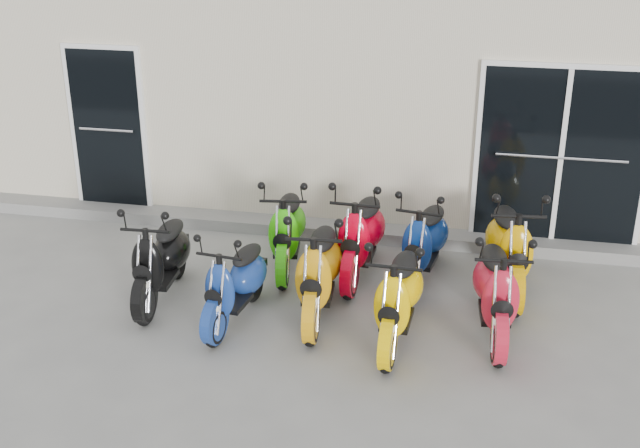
{
  "coord_description": "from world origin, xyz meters",
  "views": [
    {
      "loc": [
        1.66,
        -7.31,
        4.16
      ],
      "look_at": [
        0.0,
        0.6,
        0.75
      ],
      "focal_mm": 45.0,
      "sensor_mm": 36.0,
      "label": 1
    }
  ],
  "objects_px": {
    "scooter_front_orange_b": "(399,286)",
    "scooter_back_red": "(361,225)",
    "scooter_front_blue": "(235,273)",
    "scooter_front_red": "(497,279)",
    "scooter_front_black": "(160,249)",
    "scooter_back_blue": "(425,231)",
    "scooter_back_yellow": "(510,236)",
    "scooter_back_green": "(287,220)",
    "scooter_front_orange_a": "(319,260)"
  },
  "relations": [
    {
      "from": "scooter_front_orange_b",
      "to": "scooter_back_red",
      "type": "distance_m",
      "value": 1.47
    },
    {
      "from": "scooter_front_blue",
      "to": "scooter_front_red",
      "type": "bearing_deg",
      "value": 12.29
    },
    {
      "from": "scooter_front_black",
      "to": "scooter_back_blue",
      "type": "relative_size",
      "value": 1.01
    },
    {
      "from": "scooter_back_yellow",
      "to": "scooter_front_blue",
      "type": "bearing_deg",
      "value": -161.89
    },
    {
      "from": "scooter_back_green",
      "to": "scooter_back_red",
      "type": "xyz_separation_m",
      "value": [
        0.88,
        -0.04,
        0.03
      ]
    },
    {
      "from": "scooter_front_orange_a",
      "to": "scooter_front_red",
      "type": "distance_m",
      "value": 1.79
    },
    {
      "from": "scooter_back_red",
      "to": "scooter_front_black",
      "type": "bearing_deg",
      "value": -150.98
    },
    {
      "from": "scooter_front_black",
      "to": "scooter_back_blue",
      "type": "distance_m",
      "value": 2.93
    },
    {
      "from": "scooter_front_orange_a",
      "to": "scooter_back_blue",
      "type": "xyz_separation_m",
      "value": [
        1.0,
        1.07,
        -0.05
      ]
    },
    {
      "from": "scooter_front_black",
      "to": "scooter_back_blue",
      "type": "bearing_deg",
      "value": 17.84
    },
    {
      "from": "scooter_back_green",
      "to": "scooter_back_yellow",
      "type": "bearing_deg",
      "value": -10.06
    },
    {
      "from": "scooter_front_orange_b",
      "to": "scooter_front_red",
      "type": "relative_size",
      "value": 0.98
    },
    {
      "from": "scooter_front_blue",
      "to": "scooter_front_red",
      "type": "relative_size",
      "value": 0.89
    },
    {
      "from": "scooter_back_blue",
      "to": "scooter_front_red",
      "type": "bearing_deg",
      "value": -45.95
    },
    {
      "from": "scooter_front_red",
      "to": "scooter_front_orange_b",
      "type": "bearing_deg",
      "value": -166.63
    },
    {
      "from": "scooter_back_yellow",
      "to": "scooter_front_orange_b",
      "type": "bearing_deg",
      "value": -135.62
    },
    {
      "from": "scooter_front_black",
      "to": "scooter_back_yellow",
      "type": "relative_size",
      "value": 0.92
    },
    {
      "from": "scooter_front_blue",
      "to": "scooter_front_orange_a",
      "type": "xyz_separation_m",
      "value": [
        0.81,
        0.3,
        0.09
      ]
    },
    {
      "from": "scooter_back_green",
      "to": "scooter_back_blue",
      "type": "relative_size",
      "value": 1.02
    },
    {
      "from": "scooter_front_black",
      "to": "scooter_back_red",
      "type": "xyz_separation_m",
      "value": [
        2.01,
        1.01,
        0.04
      ]
    },
    {
      "from": "scooter_front_red",
      "to": "scooter_back_yellow",
      "type": "relative_size",
      "value": 0.95
    },
    {
      "from": "scooter_back_red",
      "to": "scooter_back_yellow",
      "type": "xyz_separation_m",
      "value": [
        1.64,
        -0.02,
        0.01
      ]
    },
    {
      "from": "scooter_front_black",
      "to": "scooter_back_red",
      "type": "distance_m",
      "value": 2.25
    },
    {
      "from": "scooter_back_blue",
      "to": "scooter_back_yellow",
      "type": "bearing_deg",
      "value": 3.52
    },
    {
      "from": "scooter_back_red",
      "to": "scooter_back_yellow",
      "type": "distance_m",
      "value": 1.64
    },
    {
      "from": "scooter_front_black",
      "to": "scooter_front_orange_b",
      "type": "height_order",
      "value": "scooter_front_orange_b"
    },
    {
      "from": "scooter_back_green",
      "to": "scooter_front_black",
      "type": "bearing_deg",
      "value": -146.1
    },
    {
      "from": "scooter_front_red",
      "to": "scooter_back_yellow",
      "type": "height_order",
      "value": "scooter_back_yellow"
    },
    {
      "from": "scooter_front_orange_b",
      "to": "scooter_back_green",
      "type": "bearing_deg",
      "value": 138.9
    },
    {
      "from": "scooter_front_black",
      "to": "scooter_back_red",
      "type": "relative_size",
      "value": 0.94
    },
    {
      "from": "scooter_front_black",
      "to": "scooter_front_blue",
      "type": "relative_size",
      "value": 1.09
    },
    {
      "from": "scooter_front_red",
      "to": "scooter_front_blue",
      "type": "bearing_deg",
      "value": -179.44
    },
    {
      "from": "scooter_back_yellow",
      "to": "scooter_back_green",
      "type": "bearing_deg",
      "value": 171.53
    },
    {
      "from": "scooter_back_blue",
      "to": "scooter_front_black",
      "type": "bearing_deg",
      "value": -150.44
    },
    {
      "from": "scooter_front_orange_b",
      "to": "scooter_back_red",
      "type": "height_order",
      "value": "scooter_back_red"
    },
    {
      "from": "scooter_front_blue",
      "to": "scooter_front_orange_b",
      "type": "height_order",
      "value": "scooter_front_orange_b"
    },
    {
      "from": "scooter_front_blue",
      "to": "scooter_back_blue",
      "type": "xyz_separation_m",
      "value": [
        1.81,
        1.37,
        0.04
      ]
    },
    {
      "from": "scooter_front_orange_b",
      "to": "scooter_back_red",
      "type": "xyz_separation_m",
      "value": [
        -0.58,
        1.35,
        0.03
      ]
    },
    {
      "from": "scooter_back_yellow",
      "to": "scooter_back_red",
      "type": "bearing_deg",
      "value": 172.2
    },
    {
      "from": "scooter_back_blue",
      "to": "scooter_back_yellow",
      "type": "distance_m",
      "value": 0.93
    },
    {
      "from": "scooter_front_orange_b",
      "to": "scooter_back_red",
      "type": "relative_size",
      "value": 0.95
    },
    {
      "from": "scooter_back_green",
      "to": "scooter_front_orange_a",
      "type": "bearing_deg",
      "value": -68.99
    },
    {
      "from": "scooter_front_orange_a",
      "to": "scooter_back_yellow",
      "type": "distance_m",
      "value": 2.16
    },
    {
      "from": "scooter_front_black",
      "to": "scooter_front_blue",
      "type": "height_order",
      "value": "scooter_front_black"
    },
    {
      "from": "scooter_front_orange_b",
      "to": "scooter_back_yellow",
      "type": "bearing_deg",
      "value": 54.02
    },
    {
      "from": "scooter_back_green",
      "to": "scooter_back_yellow",
      "type": "relative_size",
      "value": 0.93
    },
    {
      "from": "scooter_front_orange_a",
      "to": "scooter_front_red",
      "type": "xyz_separation_m",
      "value": [
        1.79,
        -0.03,
        -0.02
      ]
    },
    {
      "from": "scooter_front_black",
      "to": "scooter_front_blue",
      "type": "distance_m",
      "value": 0.98
    },
    {
      "from": "scooter_front_blue",
      "to": "scooter_back_red",
      "type": "xyz_separation_m",
      "value": [
        1.09,
        1.31,
        0.08
      ]
    },
    {
      "from": "scooter_front_orange_b",
      "to": "scooter_front_orange_a",
      "type": "bearing_deg",
      "value": 160.73
    }
  ]
}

